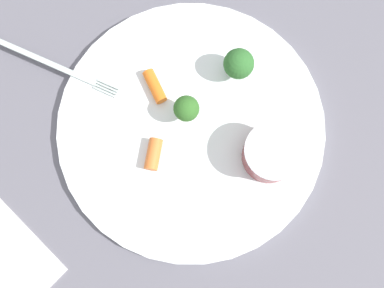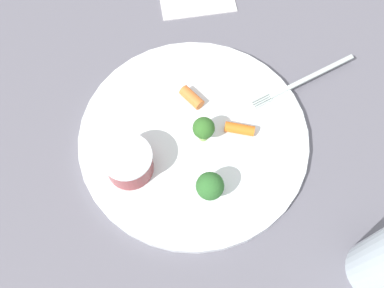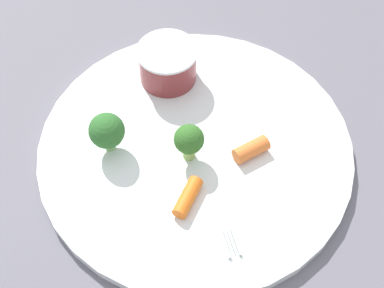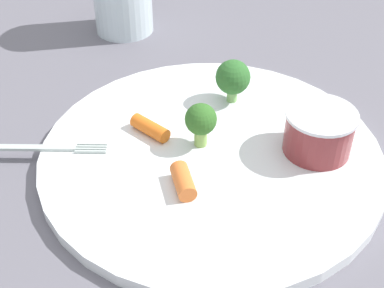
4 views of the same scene
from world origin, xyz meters
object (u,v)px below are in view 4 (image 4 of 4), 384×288
at_px(carrot_stick_1, 150,128).
at_px(carrot_stick_0, 183,181).
at_px(broccoli_floret_1, 232,78).
at_px(plate, 211,156).
at_px(fork, 16,148).
at_px(sauce_cup, 319,132).
at_px(broccoli_floret_0, 201,121).

bearing_deg(carrot_stick_1, carrot_stick_0, 39.51).
relative_size(broccoli_floret_1, carrot_stick_1, 1.13).
relative_size(plate, fork, 1.85).
xyz_separation_m(carrot_stick_1, fork, (0.06, -0.11, -0.01)).
height_order(broccoli_floret_1, carrot_stick_1, broccoli_floret_1).
bearing_deg(fork, broccoli_floret_1, 127.57).
relative_size(sauce_cup, broccoli_floret_0, 1.47).
distance_m(sauce_cup, broccoli_floret_0, 0.11).
bearing_deg(carrot_stick_0, broccoli_floret_0, -178.56).
relative_size(carrot_stick_1, fork, 0.24).
xyz_separation_m(sauce_cup, broccoli_floret_1, (-0.06, -0.09, 0.01)).
distance_m(plate, carrot_stick_0, 0.06).
bearing_deg(broccoli_floret_1, carrot_stick_1, -38.49).
bearing_deg(broccoli_floret_0, sauce_cup, 101.67).
bearing_deg(sauce_cup, broccoli_floret_0, -78.33).
relative_size(plate, carrot_stick_0, 8.85).
distance_m(plate, broccoli_floret_1, 0.09).
bearing_deg(sauce_cup, carrot_stick_0, -51.23).
distance_m(broccoli_floret_0, carrot_stick_0, 0.06).
relative_size(carrot_stick_0, fork, 0.21).
height_order(sauce_cup, broccoli_floret_1, broccoli_floret_1).
distance_m(sauce_cup, carrot_stick_1, 0.16).
height_order(plate, sauce_cup, sauce_cup).
relative_size(sauce_cup, fork, 0.38).
distance_m(sauce_cup, fork, 0.27).
height_order(sauce_cup, fork, sauce_cup).
height_order(plate, broccoli_floret_1, broccoli_floret_1).
bearing_deg(fork, broccoli_floret_0, 108.41).
bearing_deg(broccoli_floret_1, carrot_stick_0, -3.86).
height_order(carrot_stick_0, fork, carrot_stick_0).
bearing_deg(sauce_cup, carrot_stick_1, -82.77).
bearing_deg(fork, sauce_cup, 105.82).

